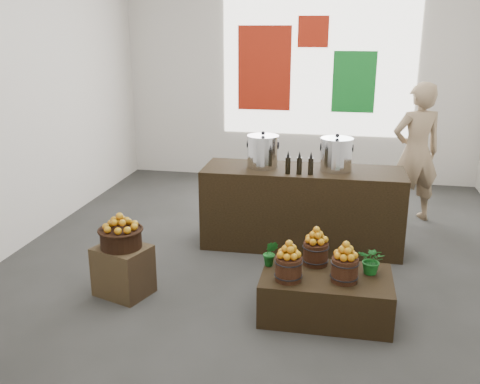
% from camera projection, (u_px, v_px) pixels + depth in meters
% --- Properties ---
extents(ground, '(7.00, 7.00, 0.00)m').
position_uv_depth(ground, '(269.00, 257.00, 6.24)').
color(ground, '#333230').
rests_on(ground, ground).
extents(back_wall, '(6.00, 0.04, 4.00)m').
position_uv_depth(back_wall, '(300.00, 63.00, 8.93)').
color(back_wall, beige).
rests_on(back_wall, ground).
extents(back_opening, '(3.20, 0.02, 2.40)m').
position_uv_depth(back_opening, '(318.00, 63.00, 8.86)').
color(back_opening, white).
rests_on(back_opening, back_wall).
extents(deco_red_left, '(0.90, 0.04, 1.40)m').
position_uv_depth(deco_red_left, '(264.00, 68.00, 9.04)').
color(deco_red_left, '#A21E0C').
rests_on(deco_red_left, back_wall).
extents(deco_green_right, '(0.70, 0.04, 1.00)m').
position_uv_depth(deco_green_right, '(354.00, 82.00, 8.83)').
color(deco_green_right, '#127524').
rests_on(deco_green_right, back_wall).
extents(deco_red_upper, '(0.50, 0.04, 0.50)m').
position_uv_depth(deco_red_upper, '(313.00, 32.00, 8.72)').
color(deco_red_upper, '#A21E0C').
rests_on(deco_red_upper, back_wall).
extents(crate, '(0.61, 0.55, 0.50)m').
position_uv_depth(crate, '(123.00, 270.00, 5.32)').
color(crate, '#4F4025').
rests_on(crate, ground).
extents(wicker_basket, '(0.40, 0.40, 0.18)m').
position_uv_depth(wicker_basket, '(121.00, 238.00, 5.22)').
color(wicker_basket, black).
rests_on(wicker_basket, crate).
extents(apples_in_basket, '(0.31, 0.31, 0.17)m').
position_uv_depth(apples_in_basket, '(120.00, 222.00, 5.17)').
color(apples_in_basket, '#A01305').
rests_on(apples_in_basket, wicker_basket).
extents(display_table, '(1.18, 0.73, 0.41)m').
position_uv_depth(display_table, '(326.00, 295.00, 4.93)').
color(display_table, black).
rests_on(display_table, ground).
extents(apple_bucket_front_left, '(0.24, 0.24, 0.22)m').
position_uv_depth(apple_bucket_front_left, '(288.00, 269.00, 4.75)').
color(apple_bucket_front_left, '#3A1D0F').
rests_on(apple_bucket_front_left, display_table).
extents(apples_in_bucket_front_left, '(0.18, 0.18, 0.16)m').
position_uv_depth(apples_in_bucket_front_left, '(289.00, 249.00, 4.69)').
color(apples_in_bucket_front_left, '#A01305').
rests_on(apples_in_bucket_front_left, apple_bucket_front_left).
extents(apple_bucket_front_right, '(0.24, 0.24, 0.22)m').
position_uv_depth(apple_bucket_front_right, '(345.00, 270.00, 4.73)').
color(apple_bucket_front_right, '#3A1D0F').
rests_on(apple_bucket_front_right, display_table).
extents(apples_in_bucket_front_right, '(0.18, 0.18, 0.16)m').
position_uv_depth(apples_in_bucket_front_right, '(346.00, 250.00, 4.67)').
color(apples_in_bucket_front_right, '#A01305').
rests_on(apples_in_bucket_front_right, apple_bucket_front_right).
extents(apple_bucket_rear, '(0.24, 0.24, 0.22)m').
position_uv_depth(apple_bucket_rear, '(315.00, 254.00, 5.06)').
color(apple_bucket_rear, '#3A1D0F').
rests_on(apple_bucket_rear, display_table).
extents(apples_in_bucket_rear, '(0.18, 0.18, 0.16)m').
position_uv_depth(apples_in_bucket_rear, '(316.00, 235.00, 5.01)').
color(apples_in_bucket_rear, '#A01305').
rests_on(apples_in_bucket_rear, apple_bucket_rear).
extents(herb_garnish_right, '(0.30, 0.28, 0.27)m').
position_uv_depth(herb_garnish_right, '(372.00, 260.00, 4.86)').
color(herb_garnish_right, '#125519').
rests_on(herb_garnish_right, display_table).
extents(herb_garnish_left, '(0.16, 0.13, 0.26)m').
position_uv_depth(herb_garnish_left, '(270.00, 253.00, 5.02)').
color(herb_garnish_left, '#125519').
rests_on(herb_garnish_left, display_table).
extents(counter, '(2.37, 0.78, 0.97)m').
position_uv_depth(counter, '(302.00, 208.00, 6.45)').
color(counter, black).
rests_on(counter, ground).
extents(stock_pot_left, '(0.37, 0.37, 0.37)m').
position_uv_depth(stock_pot_left, '(263.00, 152.00, 6.33)').
color(stock_pot_left, silver).
rests_on(stock_pot_left, counter).
extents(stock_pot_center, '(0.37, 0.37, 0.37)m').
position_uv_depth(stock_pot_center, '(336.00, 155.00, 6.19)').
color(stock_pot_center, silver).
rests_on(stock_pot_center, counter).
extents(oil_cruets, '(0.26, 0.07, 0.27)m').
position_uv_depth(oil_cruets, '(302.00, 163.00, 6.04)').
color(oil_cruets, black).
rests_on(oil_cruets, counter).
extents(shopper, '(0.81, 0.67, 1.90)m').
position_uv_depth(shopper, '(416.00, 153.00, 7.20)').
color(shopper, '#8C7355').
rests_on(shopper, ground).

